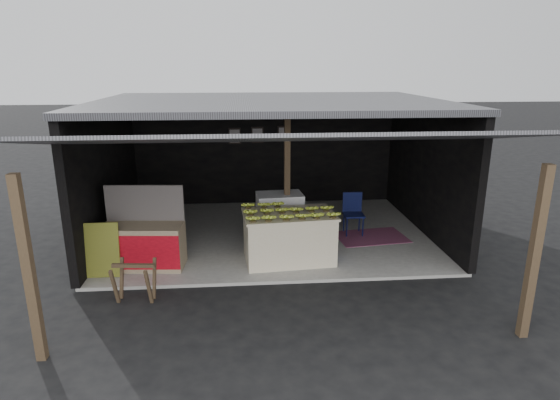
{
  "coord_description": "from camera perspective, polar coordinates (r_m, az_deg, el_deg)",
  "views": [
    {
      "loc": [
        -0.62,
        -7.47,
        3.73
      ],
      "look_at": [
        0.12,
        1.54,
        1.1
      ],
      "focal_mm": 30.0,
      "sensor_mm": 36.0,
      "label": 1
    }
  ],
  "objects": [
    {
      "name": "ground",
      "position": [
        8.37,
        0.04,
        -10.23
      ],
      "size": [
        80.0,
        80.0,
        0.0
      ],
      "primitive_type": "plane",
      "color": "black",
      "rests_on": "ground"
    },
    {
      "name": "neighbor_stall",
      "position": [
        9.1,
        -16.29,
        -5.12
      ],
      "size": [
        1.52,
        0.78,
        1.51
      ],
      "rotation": [
        0.0,
        0.0,
        -0.08
      ],
      "color": "#998466",
      "rests_on": "concrete_slab"
    },
    {
      "name": "concrete_slab",
      "position": [
        10.65,
        -1.08,
        -4.11
      ],
      "size": [
        7.0,
        5.0,
        0.06
      ],
      "primitive_type": "cube",
      "color": "gray",
      "rests_on": "ground"
    },
    {
      "name": "shophouse",
      "position": [
        10.43,
        -1.25,
        7.23
      ],
      "size": [
        7.4,
        7.29,
        3.02
      ],
      "color": "black",
      "rests_on": "ground"
    },
    {
      "name": "water_barrel",
      "position": [
        9.23,
        5.87,
        -5.71
      ],
      "size": [
        0.32,
        0.32,
        0.47
      ],
      "primitive_type": "cylinder",
      "color": "navy",
      "rests_on": "concrete_slab"
    },
    {
      "name": "picture_frames",
      "position": [
        12.5,
        -2.61,
        7.92
      ],
      "size": [
        1.62,
        0.04,
        0.46
      ],
      "color": "black",
      "rests_on": "shophouse"
    },
    {
      "name": "plastic_chair",
      "position": [
        10.57,
        8.88,
        -1.17
      ],
      "size": [
        0.45,
        0.45,
        0.92
      ],
      "rotation": [
        0.0,
        0.0,
        -0.02
      ],
      "color": "#0A0F3A",
      "rests_on": "concrete_slab"
    },
    {
      "name": "banana_pile",
      "position": [
        8.83,
        1.12,
        -1.04
      ],
      "size": [
        1.67,
        1.09,
        0.19
      ],
      "primitive_type": null,
      "rotation": [
        0.0,
        0.0,
        0.08
      ],
      "color": "#CCD42D",
      "rests_on": "banana_table"
    },
    {
      "name": "white_crate",
      "position": [
        9.96,
        -0.04,
        -2.16
      ],
      "size": [
        1.0,
        0.73,
        1.05
      ],
      "rotation": [
        0.0,
        0.0,
        0.09
      ],
      "color": "white",
      "rests_on": "concrete_slab"
    },
    {
      "name": "magenta_rug",
      "position": [
        10.55,
        11.04,
        -4.42
      ],
      "size": [
        1.61,
        1.17,
        0.01
      ],
      "primitive_type": "cube",
      "rotation": [
        0.0,
        0.0,
        0.12
      ],
      "color": "maroon",
      "rests_on": "concrete_slab"
    },
    {
      "name": "banana_table",
      "position": [
        9.02,
        1.1,
        -4.5
      ],
      "size": [
        1.81,
        1.2,
        0.95
      ],
      "rotation": [
        0.0,
        0.0,
        0.08
      ],
      "color": "silver",
      "rests_on": "concrete_slab"
    },
    {
      "name": "sawhorse",
      "position": [
        7.99,
        -17.32,
        -9.06
      ],
      "size": [
        0.69,
        0.64,
        0.66
      ],
      "rotation": [
        0.0,
        0.0,
        -0.1
      ],
      "color": "#473623",
      "rests_on": "ground"
    },
    {
      "name": "green_signboard",
      "position": [
        8.93,
        -21.06,
        -5.73
      ],
      "size": [
        0.66,
        0.19,
        0.99
      ],
      "primitive_type": "cube",
      "rotation": [
        -0.14,
        0.0,
        0.0
      ],
      "color": "black",
      "rests_on": "concrete_slab"
    }
  ]
}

